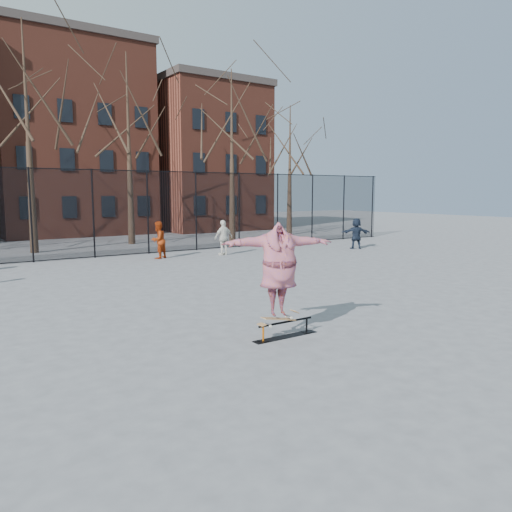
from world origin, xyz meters
TOP-DOWN VIEW (x-y plane):
  - ground at (0.00, 0.00)m, footprint 100.00×100.00m
  - skate_rail at (-1.98, -1.75)m, footprint 1.53×0.23m
  - skateboard at (-2.16, -1.75)m, footprint 0.84×0.20m
  - skater at (-2.16, -1.75)m, footprint 2.40×1.38m
  - bystander_red at (0.87, 11.11)m, footprint 1.01×0.94m
  - bystander_white at (3.92, 10.50)m, footprint 1.00×0.48m
  - bystander_navy at (11.00, 8.80)m, footprint 1.52×1.22m
  - fence at (-0.01, 13.00)m, footprint 34.03×0.07m
  - tree_row at (-0.25, 17.15)m, footprint 33.66×7.46m
  - rowhouses at (0.72, 26.00)m, footprint 29.00×7.00m

SIDE VIEW (x-z plane):
  - ground at x=0.00m, z-range 0.00..0.00m
  - skate_rail at x=-1.98m, z-range -0.04..0.30m
  - skateboard at x=-2.16m, z-range 0.34..0.44m
  - bystander_navy at x=11.00m, z-range 0.00..1.62m
  - bystander_white at x=3.92m, z-range 0.00..1.66m
  - bystander_red at x=0.87m, z-range 0.00..1.67m
  - skater at x=-2.16m, z-range 0.44..2.33m
  - fence at x=-0.01m, z-range 0.05..4.05m
  - rowhouses at x=0.72m, z-range -0.44..12.56m
  - tree_row at x=-0.25m, z-range 2.02..12.69m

